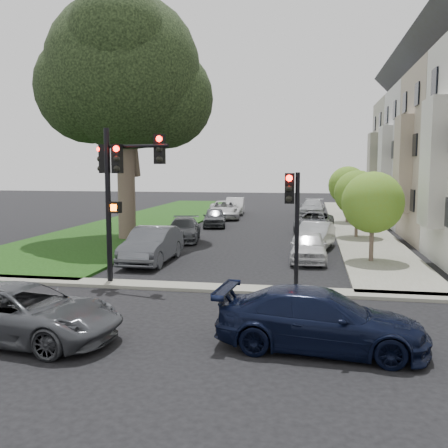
% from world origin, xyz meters
% --- Properties ---
extents(ground, '(140.00, 140.00, 0.00)m').
position_xyz_m(ground, '(0.00, 0.00, 0.00)').
color(ground, black).
rests_on(ground, ground).
extents(grass_strip, '(8.00, 44.00, 0.12)m').
position_xyz_m(grass_strip, '(-9.00, 24.00, 0.06)').
color(grass_strip, black).
rests_on(grass_strip, ground).
extents(sidewalk_right, '(3.50, 44.00, 0.12)m').
position_xyz_m(sidewalk_right, '(6.75, 24.00, 0.06)').
color(sidewalk_right, slate).
rests_on(sidewalk_right, ground).
extents(sidewalk_cross, '(60.00, 1.00, 0.12)m').
position_xyz_m(sidewalk_cross, '(0.00, 2.00, 0.06)').
color(sidewalk_cross, slate).
rests_on(sidewalk_cross, ground).
extents(house_c, '(7.70, 7.55, 15.97)m').
position_xyz_m(house_c, '(12.45, 23.00, 6.93)').
color(house_c, beige).
rests_on(house_c, ground).
extents(house_d, '(7.70, 7.55, 15.97)m').
position_xyz_m(house_d, '(12.45, 30.50, 6.93)').
color(house_d, gray).
rests_on(house_d, ground).
extents(eucalyptus, '(10.03, 9.10, 14.20)m').
position_xyz_m(eucalyptus, '(-7.34, 13.04, 9.70)').
color(eucalyptus, brown).
rests_on(eucalyptus, ground).
extents(small_tree_a, '(2.75, 2.75, 4.13)m').
position_xyz_m(small_tree_a, '(6.20, 8.04, 2.75)').
color(small_tree_a, brown).
rests_on(small_tree_a, ground).
extents(small_tree_b, '(2.76, 2.76, 4.14)m').
position_xyz_m(small_tree_b, '(6.20, 15.97, 2.75)').
color(small_tree_b, brown).
rests_on(small_tree_b, ground).
extents(small_tree_c, '(2.93, 2.93, 4.39)m').
position_xyz_m(small_tree_c, '(6.20, 24.34, 2.92)').
color(small_tree_c, brown).
rests_on(small_tree_c, ground).
extents(traffic_signal_main, '(2.80, 0.83, 5.71)m').
position_xyz_m(traffic_signal_main, '(-3.35, 2.24, 3.94)').
color(traffic_signal_main, black).
rests_on(traffic_signal_main, ground).
extents(traffic_signal_secondary, '(0.52, 0.42, 4.14)m').
position_xyz_m(traffic_signal_secondary, '(2.90, 2.19, 2.89)').
color(traffic_signal_secondary, black).
rests_on(traffic_signal_secondary, ground).
extents(car_cross_near, '(5.22, 2.83, 1.39)m').
position_xyz_m(car_cross_near, '(-3.51, -3.90, 0.69)').
color(car_cross_near, '#3F4247').
rests_on(car_cross_near, ground).
extents(car_cross_far, '(5.11, 2.45, 1.44)m').
position_xyz_m(car_cross_far, '(3.78, -3.26, 0.72)').
color(car_cross_far, black).
rests_on(car_cross_far, ground).
extents(car_parked_0, '(1.63, 4.05, 1.38)m').
position_xyz_m(car_parked_0, '(3.42, 8.05, 0.69)').
color(car_parked_0, silver).
rests_on(car_parked_0, ground).
extents(car_parked_1, '(2.27, 4.52, 1.42)m').
position_xyz_m(car_parked_1, '(3.72, 11.42, 0.71)').
color(car_parked_1, '#999BA0').
rests_on(car_parked_1, ground).
extents(car_parked_2, '(2.90, 5.04, 1.32)m').
position_xyz_m(car_parked_2, '(3.70, 18.95, 0.66)').
color(car_parked_2, '#3F4247').
rests_on(car_parked_2, ground).
extents(car_parked_4, '(2.38, 5.10, 1.44)m').
position_xyz_m(car_parked_4, '(3.59, 30.50, 0.72)').
color(car_parked_4, '#999BA0').
rests_on(car_parked_4, ground).
extents(car_parked_5, '(1.71, 4.89, 1.61)m').
position_xyz_m(car_parked_5, '(-3.57, 6.47, 0.81)').
color(car_parked_5, '#3F4247').
rests_on(car_parked_5, ground).
extents(car_parked_6, '(2.62, 4.85, 1.33)m').
position_xyz_m(car_parked_6, '(-3.89, 13.25, 0.67)').
color(car_parked_6, '#3F4247').
rests_on(car_parked_6, ground).
extents(car_parked_7, '(2.29, 4.24, 1.37)m').
position_xyz_m(car_parked_7, '(-3.46, 20.51, 0.69)').
color(car_parked_7, '#3F4247').
rests_on(car_parked_7, ground).
extents(car_parked_8, '(3.43, 5.73, 1.49)m').
position_xyz_m(car_parked_8, '(-3.78, 26.31, 0.75)').
color(car_parked_8, silver).
rests_on(car_parked_8, ground).
extents(car_parked_9, '(2.04, 4.74, 1.52)m').
position_xyz_m(car_parked_9, '(-3.49, 30.55, 0.76)').
color(car_parked_9, silver).
rests_on(car_parked_9, ground).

